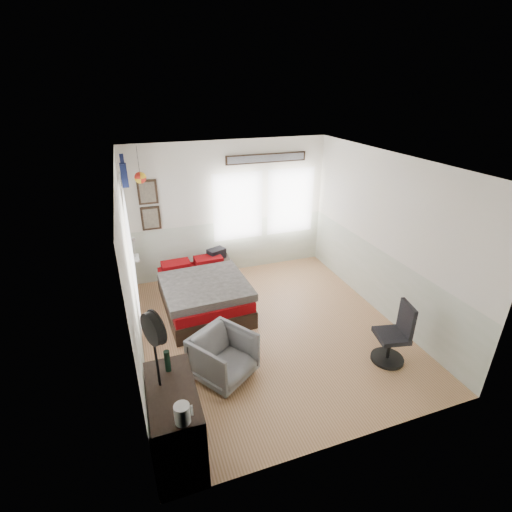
# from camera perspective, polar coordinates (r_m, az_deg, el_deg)

# --- Properties ---
(ground_plane) EXTENTS (4.00, 4.50, 0.01)m
(ground_plane) POSITION_cam_1_polar(r_m,az_deg,el_deg) (6.18, 2.14, -11.12)
(ground_plane) COLOR #A16D44
(room_shell) EXTENTS (4.02, 4.52, 2.71)m
(room_shell) POSITION_cam_1_polar(r_m,az_deg,el_deg) (5.52, 0.95, 3.49)
(room_shell) COLOR #ECE6CF
(room_shell) RESTS_ON ground_plane
(wall_decor) EXTENTS (3.55, 1.32, 1.44)m
(wall_decor) POSITION_cam_1_polar(r_m,az_deg,el_deg) (6.81, -12.64, 11.37)
(wall_decor) COLOR black
(wall_decor) RESTS_ON room_shell
(bed) EXTENTS (1.44, 1.95, 0.61)m
(bed) POSITION_cam_1_polar(r_m,az_deg,el_deg) (6.60, -8.14, -5.68)
(bed) COLOR black
(bed) RESTS_ON ground_plane
(dresser) EXTENTS (0.48, 1.00, 0.90)m
(dresser) POSITION_cam_1_polar(r_m,az_deg,el_deg) (4.29, -12.27, -23.76)
(dresser) COLOR black
(dresser) RESTS_ON ground_plane
(armchair) EXTENTS (1.00, 1.00, 0.67)m
(armchair) POSITION_cam_1_polar(r_m,az_deg,el_deg) (5.14, -5.03, -15.15)
(armchair) COLOR slate
(armchair) RESTS_ON ground_plane
(nightstand) EXTENTS (0.51, 0.42, 0.49)m
(nightstand) POSITION_cam_1_polar(r_m,az_deg,el_deg) (7.50, -6.00, -2.00)
(nightstand) COLOR black
(nightstand) RESTS_ON ground_plane
(task_chair) EXTENTS (0.49, 0.49, 0.93)m
(task_chair) POSITION_cam_1_polar(r_m,az_deg,el_deg) (5.69, 20.50, -11.77)
(task_chair) COLOR black
(task_chair) RESTS_ON ground_plane
(kettle) EXTENTS (0.17, 0.14, 0.19)m
(kettle) POSITION_cam_1_polar(r_m,az_deg,el_deg) (3.61, -11.26, -22.70)
(kettle) COLOR silver
(kettle) RESTS_ON dresser
(bottle) EXTENTS (0.06, 0.06, 0.25)m
(bottle) POSITION_cam_1_polar(r_m,az_deg,el_deg) (4.10, -13.47, -15.43)
(bottle) COLOR black
(bottle) RESTS_ON dresser
(stand_fan) EXTENTS (0.22, 0.33, 0.86)m
(stand_fan) POSITION_cam_1_polar(r_m,az_deg,el_deg) (3.63, -15.49, -10.93)
(stand_fan) COLOR black
(stand_fan) RESTS_ON dresser
(black_bag) EXTENTS (0.39, 0.32, 0.20)m
(black_bag) POSITION_cam_1_polar(r_m,az_deg,el_deg) (7.35, -6.11, 0.39)
(black_bag) COLOR black
(black_bag) RESTS_ON nightstand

